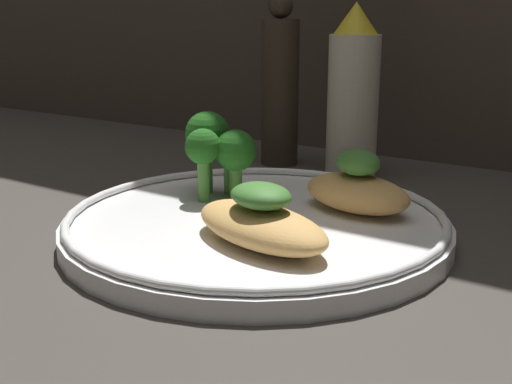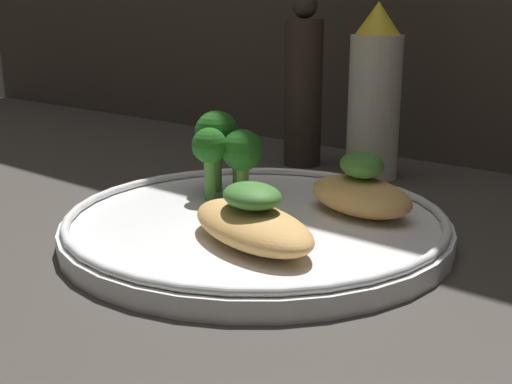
% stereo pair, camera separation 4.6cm
% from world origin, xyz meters
% --- Properties ---
extents(ground_plane, '(1.80, 1.80, 0.01)m').
position_xyz_m(ground_plane, '(0.00, 0.00, -0.01)').
color(ground_plane, '#3D3833').
extents(plate, '(0.28, 0.28, 0.02)m').
position_xyz_m(plate, '(0.00, 0.00, 0.01)').
color(plate, white).
rests_on(plate, ground_plane).
extents(grilled_meat_front, '(0.12, 0.08, 0.04)m').
position_xyz_m(grilled_meat_front, '(0.03, -0.04, 0.03)').
color(grilled_meat_front, tan).
rests_on(grilled_meat_front, plate).
extents(grilled_meat_middle, '(0.10, 0.07, 0.05)m').
position_xyz_m(grilled_meat_middle, '(0.05, 0.06, 0.03)').
color(grilled_meat_middle, tan).
rests_on(grilled_meat_middle, plate).
extents(broccoli_bunch, '(0.06, 0.06, 0.07)m').
position_xyz_m(broccoli_bunch, '(-0.06, 0.03, 0.06)').
color(broccoli_bunch, '#4C8E38').
rests_on(broccoli_bunch, plate).
extents(sauce_bottle, '(0.05, 0.05, 0.17)m').
position_xyz_m(sauce_bottle, '(-0.03, 0.21, 0.08)').
color(sauce_bottle, silver).
rests_on(sauce_bottle, ground_plane).
extents(pepper_grinder, '(0.04, 0.04, 0.18)m').
position_xyz_m(pepper_grinder, '(-0.11, 0.21, 0.08)').
color(pepper_grinder, '#382D23').
rests_on(pepper_grinder, ground_plane).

